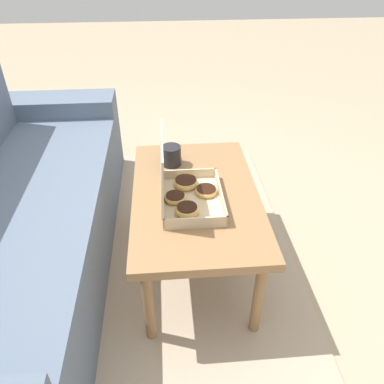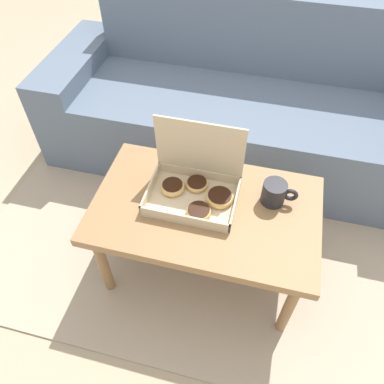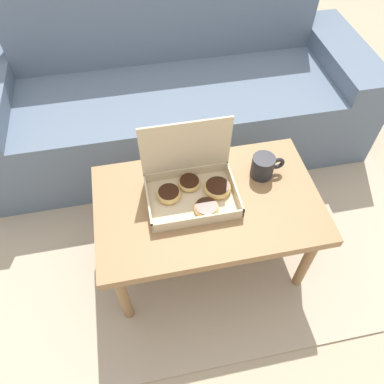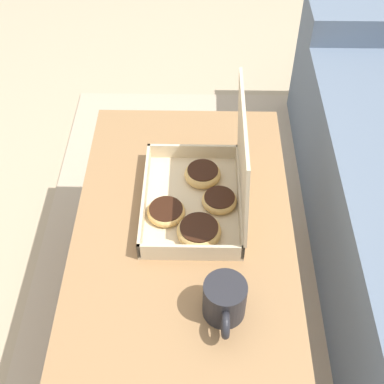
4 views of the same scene
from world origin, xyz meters
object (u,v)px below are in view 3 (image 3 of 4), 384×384
at_px(couch, 174,99).
at_px(coffee_mug, 264,166).
at_px(coffee_table, 208,209).
at_px(pastry_box, 193,185).

xyz_separation_m(couch, coffee_mug, (0.26, -0.77, 0.21)).
bearing_deg(coffee_table, coffee_mug, 20.58).
bearing_deg(pastry_box, coffee_mug, 8.23).
distance_m(couch, pastry_box, 0.85).
distance_m(coffee_table, coffee_mug, 0.29).
relative_size(coffee_table, coffee_mug, 6.40).
distance_m(couch, coffee_table, 0.88).
relative_size(coffee_table, pastry_box, 2.54).
bearing_deg(coffee_mug, pastry_box, -171.77).
xyz_separation_m(coffee_table, pastry_box, (-0.05, 0.05, 0.11)).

